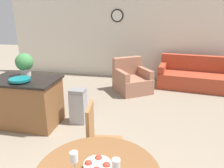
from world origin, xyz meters
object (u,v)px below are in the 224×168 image
armchair (132,81)px  couch (198,78)px  wine_glass_right (116,165)px  kitchen_island (26,102)px  fruit_bowl (98,166)px  potted_plant (25,63)px  wine_glass_left (74,158)px  teal_bowl (20,80)px  trash_bin (78,106)px  dining_chair_far_side (99,139)px

armchair → couch: bearing=-14.1°
wine_glass_right → kitchen_island: wine_glass_right is taller
fruit_bowl → potted_plant: potted_plant is taller
wine_glass_left → teal_bowl: teal_bowl is taller
wine_glass_right → trash_bin: bearing=117.5°
fruit_bowl → wine_glass_left: 0.22m
wine_glass_right → wine_glass_left: bearing=176.8°
trash_bin → dining_chair_far_side: bearing=-60.0°
potted_plant → kitchen_island: bearing=-73.5°
trash_bin → fruit_bowl: bearing=-65.5°
dining_chair_far_side → trash_bin: size_ratio=1.47×
wine_glass_right → potted_plant: (-2.15, 2.16, 0.26)m
dining_chair_far_side → couch: size_ratio=0.44×
teal_bowl → potted_plant: potted_plant is taller
fruit_bowl → teal_bowl: 2.53m
wine_glass_right → trash_bin: wine_glass_right is taller
kitchen_island → fruit_bowl: bearing=-44.3°
wine_glass_left → potted_plant: bearing=129.9°
fruit_bowl → potted_plant: 2.88m
kitchen_island → potted_plant: size_ratio=2.90×
trash_bin → armchair: 2.13m
wine_glass_right → teal_bowl: size_ratio=0.59×
wine_glass_left → teal_bowl: bearing=133.4°
dining_chair_far_side → trash_bin: 1.56m
wine_glass_right → teal_bowl: teal_bowl is taller
couch → potted_plant: bearing=-136.0°
wine_glass_right → armchair: 4.23m
wine_glass_right → couch: wine_glass_right is taller
wine_glass_left → kitchen_island: wine_glass_left is taller
wine_glass_right → armchair: (-0.34, 4.17, -0.59)m
armchair → wine_glass_right: bearing=-119.5°
dining_chair_far_side → wine_glass_left: (0.00, -0.84, 0.34)m
wine_glass_left → trash_bin: (-0.78, 2.18, -0.55)m
fruit_bowl → kitchen_island: (-1.91, 1.87, -0.33)m
wine_glass_right → teal_bowl: (-2.04, 1.79, 0.05)m
wine_glass_left → kitchen_island: 2.63m
couch → kitchen_island: bearing=-133.5°
couch → fruit_bowl: bearing=-101.7°
fruit_bowl → wine_glass_right: wine_glass_right is taller
potted_plant → couch: potted_plant is taller
fruit_bowl → couch: bearing=70.8°
armchair → fruit_bowl: bearing=-121.9°
armchair → trash_bin: bearing=-146.2°
fruit_bowl → couch: couch is taller
kitchen_island → armchair: kitchen_island is taller
kitchen_island → couch: (3.57, 2.89, -0.16)m
dining_chair_far_side → kitchen_island: bearing=-130.6°
teal_bowl → trash_bin: 1.16m
armchair → potted_plant: bearing=-166.1°
couch → armchair: (-1.82, -0.66, 0.00)m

